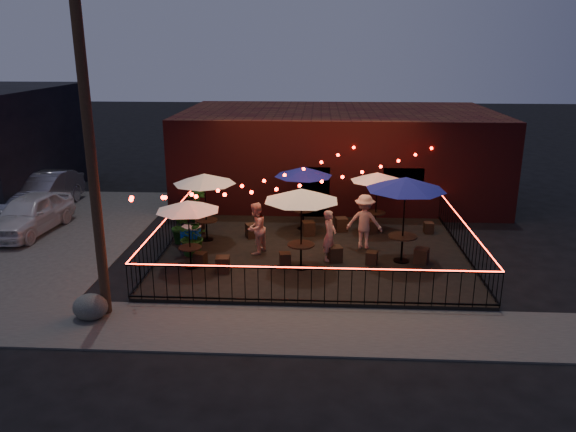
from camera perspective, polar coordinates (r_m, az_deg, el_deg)
name	(u,v)px	position (r m, az deg, el deg)	size (l,w,h in m)	color
ground	(312,279)	(17.20, 2.46, -6.40)	(110.00, 110.00, 0.00)	black
patio	(313,253)	(19.03, 2.55, -3.81)	(10.00, 8.00, 0.15)	black
sidewalk	(310,330)	(14.26, 2.27, -11.48)	(18.00, 2.50, 0.05)	#3D3A38
parking_lot	(1,230)	(24.20, -27.12, -1.30)	(11.00, 12.00, 0.02)	#3D3A38
brick_building	(337,154)	(26.24, 5.03, 6.31)	(14.00, 8.00, 4.00)	#3B1011
utility_pole	(92,165)	(14.58, -19.30, 4.87)	(0.26, 0.26, 8.00)	#362716
fence_front	(311,286)	(15.10, 2.38, -7.09)	(10.00, 0.04, 1.04)	black
fence_left	(166,234)	(19.51, -12.28, -1.82)	(0.04, 8.00, 1.04)	black
fence_right	(464,240)	(19.44, 17.48, -2.30)	(0.04, 8.00, 1.04)	black
festoon_lights	(282,185)	(18.05, -0.57, 3.18)	(10.02, 8.72, 1.32)	red
cafe_table_0	(188,206)	(17.26, -10.15, 0.96)	(2.41, 2.41, 2.17)	black
cafe_table_1	(204,180)	(19.67, -8.49, 3.68)	(2.30, 2.30, 2.42)	black
cafe_table_2	(301,196)	(16.85, 1.37, 2.06)	(3.03, 3.03, 2.56)	black
cafe_table_3	(303,172)	(20.73, 1.59, 4.46)	(2.57, 2.57, 2.39)	black
cafe_table_4	(406,185)	(17.75, 11.89, 3.14)	(3.21, 3.21, 2.78)	black
cafe_table_5	(377,178)	(20.88, 9.07, 3.88)	(2.49, 2.49, 2.21)	black
bistro_chair_0	(200,259)	(17.94, -8.91, -4.35)	(0.35, 0.35, 0.42)	black
bistro_chair_1	(223,264)	(17.33, -6.65, -4.91)	(0.42, 0.42, 0.49)	black
bistro_chair_2	(200,228)	(20.97, -8.91, -1.18)	(0.36, 0.36, 0.43)	black
bistro_chair_3	(252,230)	(20.33, -3.67, -1.48)	(0.42, 0.42, 0.50)	black
bistro_chair_4	(285,259)	(17.72, -0.30, -4.41)	(0.35, 0.35, 0.42)	black
bistro_chair_5	(335,254)	(18.14, 4.79, -3.84)	(0.41, 0.41, 0.49)	black
bistro_chair_6	(308,228)	(20.52, 2.08, -1.26)	(0.43, 0.43, 0.51)	black
bistro_chair_7	(341,224)	(21.07, 5.44, -0.85)	(0.43, 0.43, 0.50)	black
bistro_chair_8	(372,258)	(18.05, 8.49, -4.22)	(0.34, 0.34, 0.40)	black
bistro_chair_9	(421,256)	(18.39, 13.40, -3.95)	(0.42, 0.42, 0.49)	black
bistro_chair_10	(370,227)	(20.95, 8.38, -1.09)	(0.41, 0.41, 0.49)	black
bistro_chair_11	(429,228)	(21.39, 14.09, -1.17)	(0.34, 0.34, 0.40)	black
patron_a	(329,235)	(18.03, 4.24, -1.98)	(0.61, 0.40, 1.66)	tan
patron_b	(256,228)	(18.58, -3.30, -1.25)	(0.84, 0.66, 1.74)	tan
patron_c	(364,222)	(19.19, 7.77, -0.57)	(1.21, 0.70, 1.88)	tan
potted_shrub_a	(193,237)	(18.70, -9.60, -2.07)	(1.16, 1.00, 1.29)	#173E0F
potted_shrub_b	(181,226)	(19.89, -10.77, -0.99)	(0.70, 0.57, 1.28)	#10360E
potted_shrub_c	(197,205)	(22.30, -9.23, 1.10)	(0.74, 0.74, 1.31)	#133A0B
cooler	(191,238)	(19.27, -9.84, -2.22)	(0.68, 0.53, 0.82)	#0537C1
boulder	(90,307)	(15.51, -19.44, -8.72)	(0.90, 0.76, 0.70)	#44443F
car_white	(30,214)	(23.27, -24.76, 0.20)	(1.73, 4.30, 1.46)	white
car_silver	(42,192)	(26.13, -23.68, 2.22)	(1.71, 4.92, 1.62)	#A09FA7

